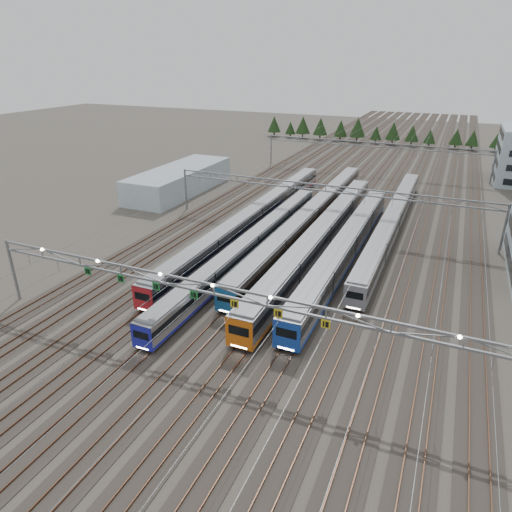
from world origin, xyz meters
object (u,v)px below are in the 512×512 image
at_px(train_b, 251,245).
at_px(gantry_mid, 325,193).
at_px(gantry_far, 373,148).
at_px(train_e, 346,247).
at_px(train_c, 311,216).
at_px(west_shed, 180,180).
at_px(train_d, 321,237).
at_px(train_f, 392,222).
at_px(train_a, 255,216).
at_px(gantry_near, 213,292).

height_order(train_b, gantry_mid, gantry_mid).
bearing_deg(gantry_far, train_e, -83.25).
relative_size(train_c, west_shed, 2.21).
xyz_separation_m(train_d, train_f, (9.00, 12.24, -0.22)).
relative_size(train_e, west_shed, 1.71).
xyz_separation_m(train_f, gantry_mid, (-11.25, -2.58, 4.35)).
height_order(train_a, gantry_mid, gantry_mid).
distance_m(train_a, train_f, 23.57).
distance_m(train_a, train_e, 19.54).
relative_size(gantry_mid, west_shed, 1.88).
relative_size(train_e, gantry_far, 0.91).
xyz_separation_m(train_c, train_d, (4.50, -9.24, 0.17)).
bearing_deg(train_c, west_shed, 162.29).
bearing_deg(gantry_near, train_a, 107.43).
bearing_deg(gantry_near, train_b, 105.70).
relative_size(train_d, train_e, 1.16).
height_order(train_a, train_d, train_d).
height_order(train_a, west_shed, west_shed).
relative_size(train_d, west_shed, 1.98).
bearing_deg(gantry_near, train_e, 76.40).
bearing_deg(train_f, train_a, -162.69).
relative_size(train_d, gantry_near, 1.05).
bearing_deg(train_a, train_d, -21.16).
xyz_separation_m(train_a, gantry_far, (11.25, 49.43, 4.31)).
bearing_deg(train_e, train_f, 72.88).
xyz_separation_m(train_a, train_f, (22.50, 7.01, -0.04)).
xyz_separation_m(gantry_near, gantry_far, (0.05, 85.12, -0.70)).
distance_m(train_c, train_f, 13.83).
relative_size(train_c, gantry_near, 1.18).
bearing_deg(train_f, train_e, -107.12).
bearing_deg(train_b, train_c, 74.16).
relative_size(train_a, gantry_mid, 1.16).
relative_size(train_f, gantry_mid, 1.04).
distance_m(gantry_near, west_shed, 62.18).
bearing_deg(train_e, west_shed, 152.36).
relative_size(train_b, train_f, 0.92).
distance_m(train_a, train_c, 9.86).
bearing_deg(train_c, gantry_mid, 10.44).
distance_m(gantry_near, gantry_mid, 40.12).
relative_size(train_b, west_shed, 1.81).
bearing_deg(train_c, train_d, -64.04).
distance_m(train_d, gantry_near, 30.92).
bearing_deg(train_a, train_b, -69.20).
xyz_separation_m(train_e, gantry_far, (-6.75, 57.03, 4.18)).
xyz_separation_m(train_b, west_shed, (-29.30, 26.66, 0.72)).
bearing_deg(train_d, train_f, 53.67).
bearing_deg(gantry_near, gantry_far, 89.97).
distance_m(train_f, gantry_near, 44.45).
bearing_deg(train_d, gantry_mid, 103.11).
bearing_deg(train_f, train_d, -126.33).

